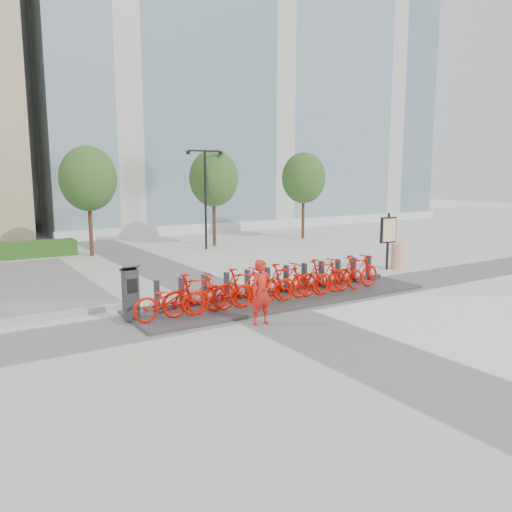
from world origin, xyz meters
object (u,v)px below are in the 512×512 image
kiosk (131,293)px  bike_0 (170,299)px  worker_red (262,292)px  construction_barrel (398,256)px  map_sign (388,232)px

kiosk → bike_0: bearing=-35.2°
kiosk → worker_red: worker_red is taller
kiosk → construction_barrel: 11.60m
bike_0 → construction_barrel: size_ratio=1.90×
worker_red → map_sign: bearing=23.9°
construction_barrel → map_sign: 1.09m
kiosk → worker_red: bearing=-38.3°
construction_barrel → map_sign: (-0.45, 0.14, 0.99)m
bike_0 → kiosk: bearing=57.0°
map_sign → bike_0: bearing=-162.7°
map_sign → worker_red: bearing=-151.4°
worker_red → map_sign: (8.34, 3.58, 0.67)m
bike_0 → construction_barrel: bike_0 is taller
bike_0 → kiosk: 1.01m
bike_0 → construction_barrel: bearing=-79.3°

